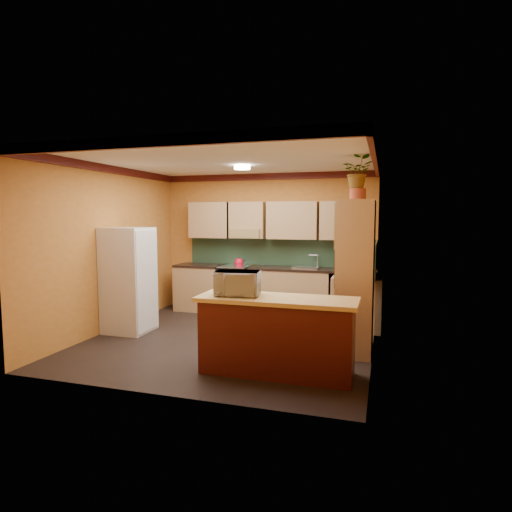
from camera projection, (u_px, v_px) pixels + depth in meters
The scene contains 15 objects.
room_shell at pixel (237, 203), 6.59m from camera, with size 4.24×4.24×2.72m.
base_cabinets_back at pixel (266, 292), 8.18m from camera, with size 3.65×0.60×0.88m, color #A17355.
countertop_back at pixel (266, 268), 8.13m from camera, with size 3.65×0.62×0.04m, color black.
stove at pixel (235, 289), 8.35m from camera, with size 0.58×0.58×0.91m, color black.
kettle at pixel (239, 262), 8.23m from camera, with size 0.17×0.17×0.18m, color red, non-canonical shape.
sink at pixel (306, 267), 7.90m from camera, with size 0.48×0.40×0.03m, color silver.
base_cabinets_right at pixel (357, 303), 7.09m from camera, with size 0.60×0.80×0.88m, color #A17355.
countertop_right at pixel (357, 276), 7.05m from camera, with size 0.62×0.80×0.04m, color black.
fridge at pixel (128, 280), 6.94m from camera, with size 0.68×0.66×1.70m, color silver.
pantry at pixel (356, 277), 5.90m from camera, with size 0.48×0.90×2.10m, color #A17355.
fern_pot at pixel (358, 194), 5.84m from camera, with size 0.22×0.22×0.16m, color brown.
fern at pixel (358, 172), 5.81m from camera, with size 0.40×0.34×0.44m, color #A17355.
breakfast_bar at pixel (277, 338), 5.09m from camera, with size 1.80×0.55×0.88m, color #531413.
bar_top at pixel (277, 299), 5.05m from camera, with size 1.90×0.65×0.05m, color tan.
microwave at pixel (237, 283), 5.17m from camera, with size 0.53×0.36×0.29m, color silver.
Camera 1 is at (2.23, -5.98, 1.90)m, focal length 30.00 mm.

